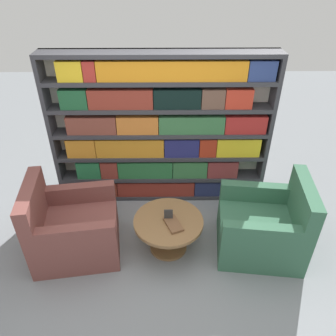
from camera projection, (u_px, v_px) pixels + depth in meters
ground_plane at (161, 267)px, 3.66m from camera, size 14.00×14.00×0.00m
bookshelf at (161, 132)px, 4.19m from camera, size 2.78×0.30×2.01m
armchair_left at (72, 229)px, 3.70m from camera, size 1.03×0.94×0.94m
armchair_right at (264, 228)px, 3.72m from camera, size 1.02×0.92×0.94m
coffee_table at (168, 228)px, 3.72m from camera, size 0.79×0.79×0.44m
table_sign at (168, 216)px, 3.62m from camera, size 0.10×0.06×0.15m
stray_book at (173, 224)px, 3.57m from camera, size 0.23×0.29×0.03m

